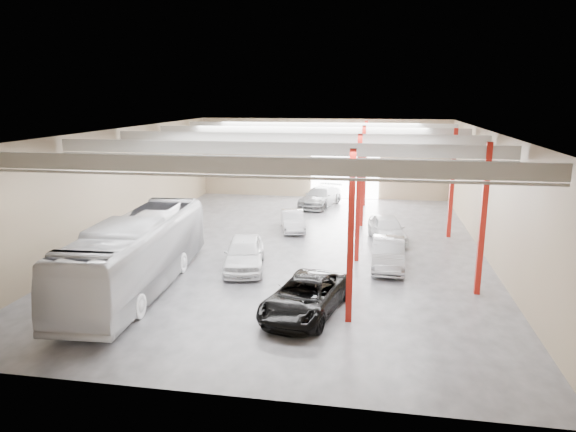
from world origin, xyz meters
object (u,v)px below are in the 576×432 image
(car_row_c, at_px, (320,197))
(car_row_a, at_px, (244,253))
(coach_bus, at_px, (138,253))
(black_sedan, at_px, (305,296))
(car_row_b, at_px, (293,221))
(car_right_far, at_px, (387,229))
(car_right_near, at_px, (388,253))

(car_row_c, bearing_deg, car_row_a, -82.24)
(coach_bus, xyz_separation_m, car_row_a, (4.20, 3.62, -0.87))
(coach_bus, bearing_deg, black_sedan, -14.32)
(car_row_b, bearing_deg, coach_bus, -128.43)
(black_sedan, relative_size, car_row_a, 1.10)
(black_sedan, distance_m, car_right_far, 12.38)
(car_row_a, bearing_deg, car_row_b, 70.44)
(black_sedan, xyz_separation_m, car_row_b, (-2.73, 13.52, -0.09))
(car_right_near, distance_m, car_right_far, 5.20)
(car_row_c, height_order, car_right_far, car_right_far)
(black_sedan, height_order, car_row_b, black_sedan)
(coach_bus, distance_m, car_row_b, 13.17)
(coach_bus, bearing_deg, car_row_c, 68.77)
(car_row_b, relative_size, car_right_far, 0.87)
(car_right_near, bearing_deg, coach_bus, -155.50)
(coach_bus, distance_m, car_row_a, 5.61)
(car_row_a, bearing_deg, car_right_near, -0.03)
(coach_bus, bearing_deg, car_right_near, 20.12)
(coach_bus, distance_m, car_right_near, 12.79)
(car_row_b, height_order, car_right_far, car_right_far)
(coach_bus, distance_m, black_sedan, 8.38)
(car_row_b, distance_m, car_right_near, 9.29)
(black_sedan, relative_size, car_row_b, 1.35)
(car_row_a, bearing_deg, car_right_far, 30.46)
(black_sedan, height_order, car_row_c, car_row_c)
(car_row_b, height_order, car_row_c, car_row_c)
(car_row_b, height_order, car_right_near, car_right_near)
(car_right_near, xyz_separation_m, car_right_far, (0.02, 5.20, 0.03))
(car_row_c, xyz_separation_m, car_right_far, (5.28, -9.71, 0.01))
(car_row_b, distance_m, car_row_c, 8.12)
(car_row_c, distance_m, car_right_near, 15.81)
(black_sedan, xyz_separation_m, car_row_a, (-3.97, 5.20, 0.08))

